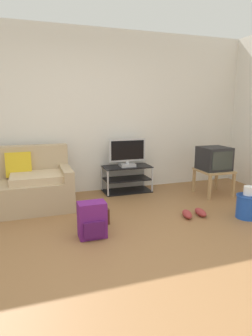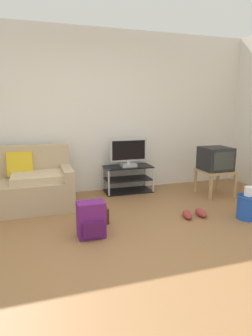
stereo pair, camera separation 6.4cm
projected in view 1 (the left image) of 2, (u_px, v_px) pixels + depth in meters
The scene contains 11 objects.
ground_plane at pixel (131, 258), 2.82m from camera, with size 9.00×9.80×0.02m, color olive.
wall_back at pixel (82, 113), 4.81m from camera, with size 9.00×0.10×2.70m, color silver.
couch at pixel (0, 188), 4.07m from camera, with size 1.98×0.86×0.88m.
tv_stand at pixel (127, 179), 4.99m from camera, with size 0.82×0.42×0.45m.
flat_tv at pixel (127, 153), 4.87m from camera, with size 0.64×0.22×0.47m.
side_table at pixel (214, 174), 4.80m from camera, with size 0.52×0.52×0.42m.
crt_tv at pixel (214, 158), 4.76m from camera, with size 0.46×0.45×0.38m.
backpack at pixel (92, 220), 3.22m from camera, with size 0.31×0.27×0.41m.
handbag at pixel (95, 216), 3.59m from camera, with size 0.35×0.13×0.33m.
cleaning_bucket at pixel (247, 205), 3.79m from camera, with size 0.29×0.29×0.43m.
sneakers_pair at pixel (194, 213), 3.87m from camera, with size 0.37×0.28×0.09m.
Camera 1 is at (-0.87, -2.42, 1.44)m, focal length 30.79 mm.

